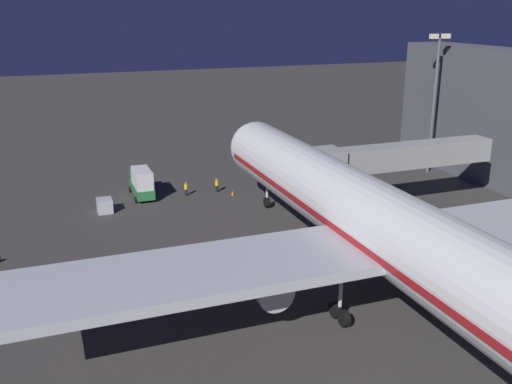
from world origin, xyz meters
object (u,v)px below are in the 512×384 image
at_px(baggage_container_near_belt, 105,206).
at_px(ground_crew_near_nose_gear, 186,188).
at_px(ground_crew_marshaller_fwd, 217,185).
at_px(traffic_cone_nose_starboard, 233,193).
at_px(traffic_cone_nose_port, 267,189).
at_px(airliner_at_gate, 403,240).
at_px(jet_bridge, 389,158).
at_px(apron_floodlight_mast, 435,94).
at_px(cargo_truck_aft, 142,182).

height_order(baggage_container_near_belt, ground_crew_near_nose_gear, ground_crew_near_nose_gear).
distance_m(baggage_container_near_belt, ground_crew_marshaller_fwd, 13.69).
distance_m(baggage_container_near_belt, traffic_cone_nose_starboard, 14.87).
bearing_deg(ground_crew_marshaller_fwd, traffic_cone_nose_port, 162.74).
height_order(airliner_at_gate, baggage_container_near_belt, airliner_at_gate).
height_order(baggage_container_near_belt, traffic_cone_nose_port, baggage_container_near_belt).
bearing_deg(traffic_cone_nose_port, traffic_cone_nose_starboard, 0.00).
bearing_deg(jet_bridge, ground_crew_marshaller_fwd, -40.40).
xyz_separation_m(apron_floodlight_mast, traffic_cone_nose_port, (23.30, 0.16, -10.19)).
relative_size(airliner_at_gate, traffic_cone_nose_starboard, 117.75).
xyz_separation_m(airliner_at_gate, ground_crew_marshaller_fwd, (3.59, -32.67, -5.03)).
relative_size(airliner_at_gate, jet_bridge, 2.99).
height_order(cargo_truck_aft, ground_crew_near_nose_gear, cargo_truck_aft).
distance_m(ground_crew_near_nose_gear, traffic_cone_nose_port, 9.76).
height_order(cargo_truck_aft, baggage_container_near_belt, cargo_truck_aft).
bearing_deg(traffic_cone_nose_starboard, baggage_container_near_belt, 2.88).
distance_m(apron_floodlight_mast, traffic_cone_nose_starboard, 29.52).
height_order(apron_floodlight_mast, cargo_truck_aft, apron_floodlight_mast).
xyz_separation_m(baggage_container_near_belt, traffic_cone_nose_port, (-19.24, -0.75, -0.48)).
relative_size(airliner_at_gate, traffic_cone_nose_port, 117.75).
bearing_deg(airliner_at_gate, traffic_cone_nose_starboard, -85.92).
relative_size(ground_crew_near_nose_gear, traffic_cone_nose_starboard, 3.04).
distance_m(airliner_at_gate, baggage_container_near_belt, 35.00).
height_order(ground_crew_marshaller_fwd, traffic_cone_nose_starboard, ground_crew_marshaller_fwd).
bearing_deg(ground_crew_near_nose_gear, traffic_cone_nose_starboard, 161.62).
xyz_separation_m(apron_floodlight_mast, baggage_container_near_belt, (42.54, 0.91, -9.71)).
height_order(ground_crew_near_nose_gear, ground_crew_marshaller_fwd, ground_crew_marshaller_fwd).
bearing_deg(cargo_truck_aft, traffic_cone_nose_port, 167.50).
distance_m(airliner_at_gate, traffic_cone_nose_port, 31.47).
relative_size(cargo_truck_aft, traffic_cone_nose_starboard, 10.85).
bearing_deg(baggage_container_near_belt, ground_crew_near_nose_gear, -165.64).
height_order(airliner_at_gate, traffic_cone_nose_port, airliner_at_gate).
height_order(jet_bridge, cargo_truck_aft, jet_bridge).
relative_size(ground_crew_near_nose_gear, traffic_cone_nose_port, 3.04).
bearing_deg(traffic_cone_nose_port, jet_bridge, 130.23).
bearing_deg(airliner_at_gate, ground_crew_near_nose_gear, -77.23).
bearing_deg(jet_bridge, airliner_at_gate, 59.37).
height_order(airliner_at_gate, jet_bridge, airliner_at_gate).
bearing_deg(traffic_cone_nose_port, airliner_at_gate, 85.92).
height_order(baggage_container_near_belt, ground_crew_marshaller_fwd, ground_crew_marshaller_fwd).
bearing_deg(traffic_cone_nose_starboard, jet_bridge, 141.10).
xyz_separation_m(ground_crew_marshaller_fwd, traffic_cone_nose_port, (-5.79, 1.80, -0.67)).
xyz_separation_m(cargo_truck_aft, ground_crew_near_nose_gear, (-4.91, 1.49, -0.84)).
distance_m(cargo_truck_aft, ground_crew_near_nose_gear, 5.20).
bearing_deg(apron_floodlight_mast, traffic_cone_nose_starboard, 0.33).
xyz_separation_m(apron_floodlight_mast, ground_crew_marshaller_fwd, (29.09, -1.64, -9.52)).
relative_size(ground_crew_marshaller_fwd, traffic_cone_nose_port, 3.12).
bearing_deg(cargo_truck_aft, ground_crew_marshaller_fwd, 170.76).
bearing_deg(cargo_truck_aft, apron_floodlight_mast, 175.38).
bearing_deg(traffic_cone_nose_port, cargo_truck_aft, -12.50).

